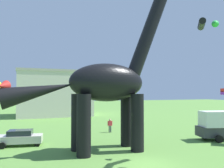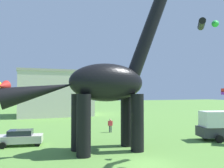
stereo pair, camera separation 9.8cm
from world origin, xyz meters
name	(u,v)px [view 1 (the left image)]	position (x,y,z in m)	size (l,w,h in m)	color
ground_plane	(147,165)	(0.00, 0.00, 0.00)	(240.00, 240.00, 0.00)	#5B8E3D
dinosaur_sculpture	(106,82)	(-1.40, 4.83, 6.20)	(16.39, 3.47, 17.14)	black
parked_sedan_left	(20,138)	(-8.69, 9.83, 0.81)	(4.45, 2.49, 1.55)	silver
parked_box_truck	(222,125)	(12.33, 4.72, 1.65)	(5.96, 3.50, 3.20)	#38383D
person_vendor_side	(110,124)	(2.32, 13.73, 1.07)	(0.66, 0.29, 1.77)	#2D3347
kite_far_right	(205,24)	(4.52, -1.13, 10.59)	(1.91, 1.84, 0.54)	black
kite_far_left	(125,72)	(4.61, 13.82, 8.08)	(1.53, 1.58, 0.44)	purple
kite_mid_left	(224,92)	(17.36, 9.15, 5.39)	(0.69, 0.69, 0.86)	red
background_building_block	(54,93)	(-1.74, 39.60, 5.08)	(16.14, 11.90, 10.14)	beige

